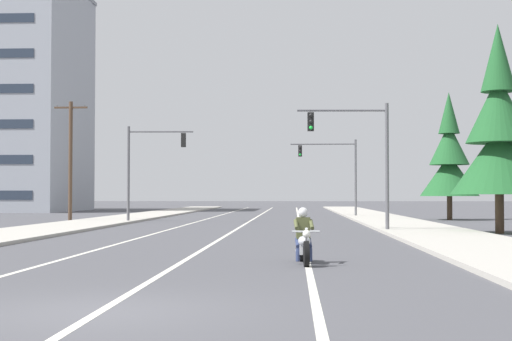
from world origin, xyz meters
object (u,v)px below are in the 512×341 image
Objects in this scene: utility_pole_left_near at (70,158)px; conifer_tree_right_verge_near at (499,137)px; motorcycle_with_rider at (304,241)px; traffic_signal_near_right at (361,147)px; traffic_signal_mid_right at (336,166)px; conifer_tree_right_verge_far at (449,161)px; traffic_signal_near_left at (147,159)px.

conifer_tree_right_verge_near is at bearing -30.56° from utility_pole_left_near.
motorcycle_with_rider is at bearing -63.37° from utility_pole_left_near.
traffic_signal_near_right reaches higher than motorcycle_with_rider.
traffic_signal_near_right is at bearing -36.49° from utility_pole_left_near.
conifer_tree_right_verge_near is at bearing -8.94° from traffic_signal_near_right.
conifer_tree_right_verge_far is (7.66, -6.26, 0.06)m from traffic_signal_mid_right.
conifer_tree_right_verge_far is at bearing -39.26° from traffic_signal_mid_right.
conifer_tree_right_verge_near reaches higher than traffic_signal_near_right.
traffic_signal_near_right is at bearing -42.82° from traffic_signal_near_left.
motorcycle_with_rider is 17.45m from traffic_signal_near_right.
traffic_signal_near_right is 1.00× the size of traffic_signal_near_left.
conifer_tree_right_verge_near is (24.43, -14.42, 0.24)m from utility_pole_left_near.
utility_pole_left_near is (-18.33, -10.83, 0.11)m from traffic_signal_mid_right.
traffic_signal_near_left is (-9.70, 28.59, 3.47)m from motorcycle_with_rider.
traffic_signal_near_right and traffic_signal_mid_right have the same top height.
conifer_tree_right_verge_near is at bearing 59.77° from motorcycle_with_rider.
traffic_signal_mid_right is (12.84, 12.52, 0.06)m from traffic_signal_near_left.
motorcycle_with_rider is 30.39m from traffic_signal_near_left.
conifer_tree_right_verge_near is (18.94, -12.73, 0.41)m from traffic_signal_near_left.
utility_pole_left_near is at bearing 162.89° from traffic_signal_near_left.
conifer_tree_right_verge_far reaches higher than traffic_signal_near_right.
conifer_tree_right_verge_far reaches higher than traffic_signal_mid_right.
conifer_tree_right_verge_far is (25.99, 4.57, -0.05)m from utility_pole_left_near.
traffic_signal_near_right is 6.34m from conifer_tree_right_verge_near.
traffic_signal_near_right is 19.63m from conifer_tree_right_verge_far.
conifer_tree_right_verge_far is (7.82, 18.01, 0.11)m from traffic_signal_near_right.
traffic_signal_near_right is 17.29m from traffic_signal_near_left.
conifer_tree_right_verge_far reaches higher than traffic_signal_near_left.
traffic_signal_near_right is 0.68× the size of conifer_tree_right_verge_far.
utility_pole_left_near is at bearing 143.51° from traffic_signal_near_right.
traffic_signal_near_left is 0.64× the size of conifer_tree_right_verge_near.
conifer_tree_right_verge_far is (10.80, 34.85, 3.60)m from motorcycle_with_rider.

